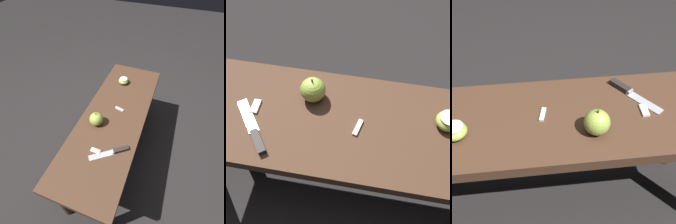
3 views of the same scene
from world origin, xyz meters
TOP-DOWN VIEW (x-y plane):
  - ground_plane at (0.00, 0.00)m, footprint 8.00×8.00m
  - wooden_bench at (0.00, 0.00)m, footprint 1.14×0.39m
  - knife at (-0.24, -0.09)m, footprint 0.15×0.19m
  - apple_whole at (-0.10, 0.08)m, footprint 0.08×0.08m
  - apple_cut at (0.34, 0.05)m, footprint 0.07×0.07m
  - apple_slice_near_knife at (0.07, -0.01)m, footprint 0.03×0.06m
  - apple_slice_center at (-0.27, 0.01)m, footprint 0.02×0.05m

SIDE VIEW (x-z plane):
  - ground_plane at x=0.00m, z-range 0.00..0.00m
  - wooden_bench at x=0.00m, z-range 0.16..0.65m
  - apple_slice_near_knife at x=0.07m, z-range 0.49..0.50m
  - apple_slice_center at x=-0.27m, z-range 0.49..0.50m
  - knife at x=-0.24m, z-range 0.49..0.51m
  - apple_cut at x=0.34m, z-range 0.49..0.53m
  - apple_whole at x=-0.10m, z-range 0.48..0.58m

